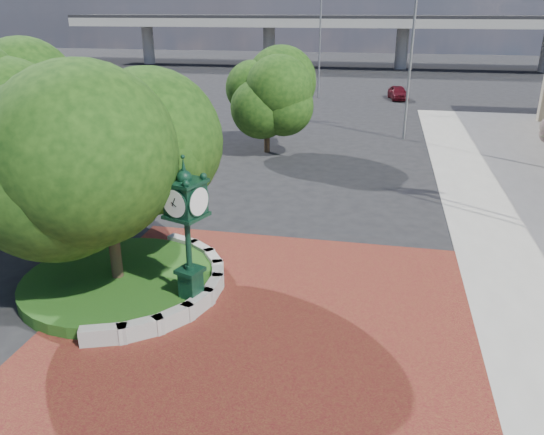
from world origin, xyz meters
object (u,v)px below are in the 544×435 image
Objects in this scene: street_lamp_far at (322,39)px; post_clock at (187,229)px; parked_car at (398,93)px; street_lamp_near at (415,52)px.

post_clock is at bearing -88.50° from street_lamp_far.
parked_car is 0.40× the size of street_lamp_far.
parked_car is (6.55, 41.58, -1.91)m from post_clock.
street_lamp_far is (-1.07, 40.85, 3.13)m from post_clock.
street_lamp_near reaches higher than parked_car.
street_lamp_near is 1.02× the size of street_lamp_far.
parked_car is at bearing 91.41° from street_lamp_near.
parked_car is 9.16m from street_lamp_far.
street_lamp_near is (0.43, -17.53, 5.13)m from parked_car.
street_lamp_near reaches higher than street_lamp_far.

